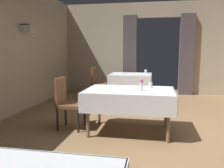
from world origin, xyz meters
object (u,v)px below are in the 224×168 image
object	(u,v)px
glass_far_b	(146,71)
glass_mid_b	(150,85)
chair_mid_left	(67,101)
dining_table_mid	(130,95)
flower_vase_mid	(141,84)
dining_table_far	(131,77)
plate_far_a	(123,73)
chair_far_left	(97,81)

from	to	relation	value
glass_far_b	glass_mid_b	bearing A→B (deg)	-86.17
chair_mid_left	glass_mid_b	bearing A→B (deg)	9.73
dining_table_mid	flower_vase_mid	xyz separation A→B (m)	(0.20, -0.08, 0.21)
chair_mid_left	glass_far_b	size ratio (longest dim) A/B	8.24
dining_table_far	glass_far_b	distance (m)	0.54
chair_mid_left	dining_table_far	bearing A→B (deg)	73.03
glass_far_b	chair_mid_left	bearing A→B (deg)	-112.32
dining_table_mid	chair_mid_left	xyz separation A→B (m)	(-1.14, -0.01, -0.14)
flower_vase_mid	glass_far_b	bearing A→B (deg)	90.87
glass_mid_b	dining_table_far	bearing A→B (deg)	103.38
chair_mid_left	glass_mid_b	size ratio (longest dim) A/B	8.82
dining_table_mid	plate_far_a	distance (m)	2.95
flower_vase_mid	chair_mid_left	bearing A→B (deg)	176.96
glass_mid_b	plate_far_a	xyz separation A→B (m)	(-0.87, 2.66, -0.05)
flower_vase_mid	glass_mid_b	world-z (taller)	flower_vase_mid
flower_vase_mid	plate_far_a	world-z (taller)	flower_vase_mid
chair_far_left	chair_mid_left	bearing A→B (deg)	-87.52
plate_far_a	glass_far_b	distance (m)	0.71
flower_vase_mid	dining_table_far	bearing A→B (deg)	99.18
chair_far_left	flower_vase_mid	xyz separation A→B (m)	(1.46, -2.81, 0.34)
plate_far_a	glass_far_b	xyz separation A→B (m)	(0.68, 0.23, 0.05)
dining_table_mid	glass_far_b	size ratio (longest dim) A/B	13.39
dining_table_mid	flower_vase_mid	bearing A→B (deg)	-22.18
flower_vase_mid	glass_mid_b	xyz separation A→B (m)	(0.14, 0.33, -0.06)
chair_mid_left	chair_far_left	distance (m)	2.74
flower_vase_mid	glass_far_b	distance (m)	3.21
flower_vase_mid	glass_far_b	xyz separation A→B (m)	(-0.05, 3.21, -0.05)
dining_table_mid	dining_table_far	distance (m)	2.84
glass_mid_b	glass_far_b	distance (m)	2.89
chair_mid_left	flower_vase_mid	distance (m)	1.38
dining_table_far	chair_far_left	world-z (taller)	chair_far_left
dining_table_far	plate_far_a	world-z (taller)	plate_far_a
dining_table_mid	chair_far_left	xyz separation A→B (m)	(-1.26, 2.73, -0.14)
dining_table_far	chair_mid_left	distance (m)	2.97
dining_table_mid	plate_far_a	size ratio (longest dim) A/B	8.09
flower_vase_mid	glass_far_b	size ratio (longest dim) A/B	1.79
glass_far_b	plate_far_a	bearing A→B (deg)	-161.43
chair_mid_left	plate_far_a	world-z (taller)	chair_mid_left
chair_mid_left	glass_far_b	distance (m)	3.41
dining_table_far	chair_mid_left	world-z (taller)	chair_mid_left
dining_table_far	glass_mid_b	size ratio (longest dim) A/B	11.41
dining_table_far	flower_vase_mid	xyz separation A→B (m)	(0.47, -2.91, 0.20)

